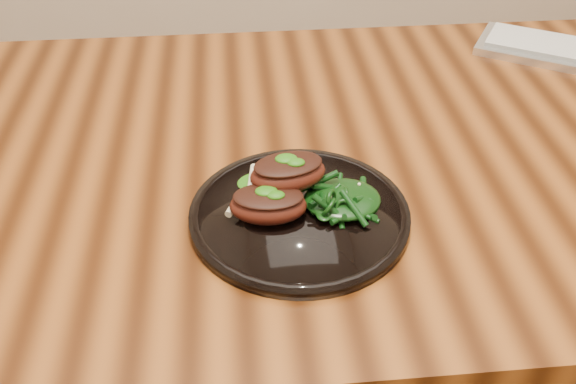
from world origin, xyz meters
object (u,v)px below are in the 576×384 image
(lamb_chop_front, at_px, (268,204))
(greens_heap, at_px, (342,195))
(plate, at_px, (299,215))
(desk, at_px, (350,189))

(lamb_chop_front, xyz_separation_m, greens_heap, (0.09, 0.01, -0.00))
(plate, bearing_deg, desk, 59.32)
(lamb_chop_front, height_order, greens_heap, lamb_chop_front)
(desk, distance_m, plate, 0.21)
(plate, height_order, lamb_chop_front, lamb_chop_front)
(plate, bearing_deg, lamb_chop_front, -166.50)
(plate, height_order, greens_heap, greens_heap)
(plate, relative_size, greens_heap, 2.84)
(plate, xyz_separation_m, lamb_chop_front, (-0.04, -0.01, 0.03))
(desk, relative_size, lamb_chop_front, 16.13)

